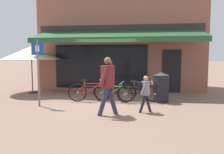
{
  "coord_description": "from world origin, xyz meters",
  "views": [
    {
      "loc": [
        1.48,
        -7.95,
        1.77
      ],
      "look_at": [
        0.47,
        -0.38,
        1.05
      ],
      "focal_mm": 35.0,
      "sensor_mm": 36.0,
      "label": 1
    }
  ],
  "objects_px": {
    "bicycle_red": "(90,92)",
    "pedestrian_adult": "(108,80)",
    "bicycle_green": "(112,93)",
    "pedestrian_child": "(145,90)",
    "bicycle_black": "(141,93)",
    "cafe_parasol": "(31,53)",
    "litter_bin": "(161,87)",
    "parking_sign": "(38,66)"
  },
  "relations": [
    {
      "from": "bicycle_red",
      "to": "pedestrian_adult",
      "type": "distance_m",
      "value": 2.25
    },
    {
      "from": "pedestrian_adult",
      "to": "parking_sign",
      "type": "bearing_deg",
      "value": 158.54
    },
    {
      "from": "bicycle_red",
      "to": "bicycle_black",
      "type": "bearing_deg",
      "value": -16.46
    },
    {
      "from": "pedestrian_adult",
      "to": "bicycle_black",
      "type": "bearing_deg",
      "value": 58.99
    },
    {
      "from": "parking_sign",
      "to": "cafe_parasol",
      "type": "distance_m",
      "value": 3.24
    },
    {
      "from": "bicycle_green",
      "to": "pedestrian_adult",
      "type": "xyz_separation_m",
      "value": [
        0.11,
        -1.89,
        0.71
      ]
    },
    {
      "from": "bicycle_red",
      "to": "cafe_parasol",
      "type": "height_order",
      "value": "cafe_parasol"
    },
    {
      "from": "bicycle_red",
      "to": "cafe_parasol",
      "type": "xyz_separation_m",
      "value": [
        -3.28,
        1.63,
        1.55
      ]
    },
    {
      "from": "pedestrian_child",
      "to": "pedestrian_adult",
      "type": "bearing_deg",
      "value": -155.02
    },
    {
      "from": "bicycle_green",
      "to": "parking_sign",
      "type": "xyz_separation_m",
      "value": [
        -2.49,
        -1.07,
        1.07
      ]
    },
    {
      "from": "parking_sign",
      "to": "pedestrian_adult",
      "type": "bearing_deg",
      "value": -17.34
    },
    {
      "from": "bicycle_green",
      "to": "pedestrian_child",
      "type": "distance_m",
      "value": 1.91
    },
    {
      "from": "litter_bin",
      "to": "cafe_parasol",
      "type": "bearing_deg",
      "value": 166.84
    },
    {
      "from": "pedestrian_adult",
      "to": "parking_sign",
      "type": "height_order",
      "value": "parking_sign"
    },
    {
      "from": "bicycle_red",
      "to": "litter_bin",
      "type": "height_order",
      "value": "litter_bin"
    },
    {
      "from": "bicycle_red",
      "to": "pedestrian_adult",
      "type": "relative_size",
      "value": 0.95
    },
    {
      "from": "bicycle_green",
      "to": "cafe_parasol",
      "type": "height_order",
      "value": "cafe_parasol"
    },
    {
      "from": "bicycle_green",
      "to": "pedestrian_adult",
      "type": "distance_m",
      "value": 2.02
    },
    {
      "from": "pedestrian_adult",
      "to": "cafe_parasol",
      "type": "relative_size",
      "value": 0.63
    },
    {
      "from": "pedestrian_child",
      "to": "bicycle_red",
      "type": "bearing_deg",
      "value": 147.84
    },
    {
      "from": "bicycle_red",
      "to": "pedestrian_adult",
      "type": "bearing_deg",
      "value": -80.03
    },
    {
      "from": "bicycle_black",
      "to": "pedestrian_adult",
      "type": "xyz_separation_m",
      "value": [
        -0.98,
        -1.94,
        0.69
      ]
    },
    {
      "from": "pedestrian_child",
      "to": "cafe_parasol",
      "type": "relative_size",
      "value": 0.42
    },
    {
      "from": "bicycle_green",
      "to": "bicycle_red",
      "type": "bearing_deg",
      "value": -167.42
    },
    {
      "from": "bicycle_black",
      "to": "parking_sign",
      "type": "bearing_deg",
      "value": -162.59
    },
    {
      "from": "bicycle_red",
      "to": "litter_bin",
      "type": "relative_size",
      "value": 1.45
    },
    {
      "from": "bicycle_black",
      "to": "pedestrian_adult",
      "type": "bearing_deg",
      "value": -116.95
    },
    {
      "from": "bicycle_red",
      "to": "bicycle_black",
      "type": "distance_m",
      "value": 1.97
    },
    {
      "from": "bicycle_green",
      "to": "pedestrian_child",
      "type": "relative_size",
      "value": 1.39
    },
    {
      "from": "parking_sign",
      "to": "bicycle_black",
      "type": "bearing_deg",
      "value": 17.47
    },
    {
      "from": "bicycle_green",
      "to": "bicycle_black",
      "type": "bearing_deg",
      "value": 16.81
    },
    {
      "from": "bicycle_green",
      "to": "cafe_parasol",
      "type": "relative_size",
      "value": 0.58
    },
    {
      "from": "bicycle_black",
      "to": "cafe_parasol",
      "type": "bearing_deg",
      "value": 163.04
    },
    {
      "from": "bicycle_green",
      "to": "parking_sign",
      "type": "distance_m",
      "value": 2.92
    },
    {
      "from": "bicycle_green",
      "to": "pedestrian_adult",
      "type": "bearing_deg",
      "value": -72.73
    },
    {
      "from": "parking_sign",
      "to": "cafe_parasol",
      "type": "height_order",
      "value": "parking_sign"
    },
    {
      "from": "pedestrian_adult",
      "to": "cafe_parasol",
      "type": "xyz_separation_m",
      "value": [
        -4.27,
        3.53,
        0.87
      ]
    },
    {
      "from": "bicycle_red",
      "to": "bicycle_green",
      "type": "height_order",
      "value": "bicycle_red"
    },
    {
      "from": "cafe_parasol",
      "to": "bicycle_red",
      "type": "bearing_deg",
      "value": -26.34
    },
    {
      "from": "bicycle_red",
      "to": "parking_sign",
      "type": "relative_size",
      "value": 0.73
    },
    {
      "from": "litter_bin",
      "to": "cafe_parasol",
      "type": "xyz_separation_m",
      "value": [
        -6.04,
        1.41,
        1.36
      ]
    },
    {
      "from": "bicycle_black",
      "to": "bicycle_red",
      "type": "bearing_deg",
      "value": -179.18
    }
  ]
}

